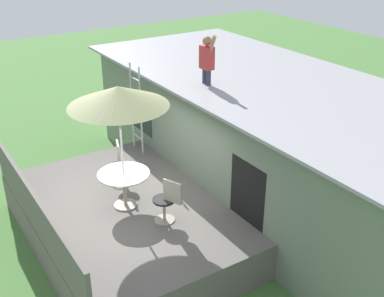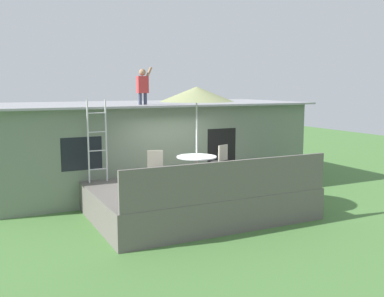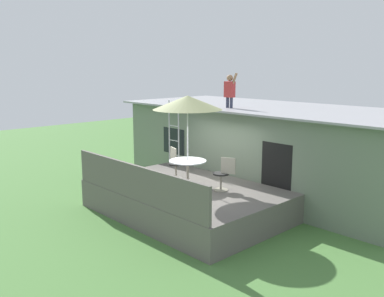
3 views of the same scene
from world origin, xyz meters
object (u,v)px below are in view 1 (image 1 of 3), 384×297
patio_umbrella (118,96)px  person_figure (207,57)px  step_ladder (136,109)px  patio_chair_left (119,165)px  patio_table (124,180)px  patio_chair_right (167,201)px

patio_umbrella → person_figure: 2.45m
patio_umbrella → step_ladder: size_ratio=1.15×
person_figure → patio_chair_left: person_figure is taller
person_figure → patio_table: bearing=-76.1°
patio_table → patio_umbrella: 1.76m
patio_chair_left → patio_chair_right: 1.86m
patio_umbrella → patio_chair_right: 2.16m
patio_umbrella → step_ladder: patio_umbrella is taller
person_figure → patio_umbrella: bearing=-76.1°
step_ladder → patio_chair_left: (1.34, -1.12, -0.64)m
patio_table → step_ladder: size_ratio=0.47×
person_figure → patio_chair_right: size_ratio=1.21×
patio_umbrella → person_figure: (-0.59, 2.37, 0.27)m
step_ladder → patio_chair_right: bearing=-17.3°
step_ladder → patio_chair_left: bearing=-39.9°
patio_umbrella → patio_chair_right: size_ratio=2.76×
patio_table → patio_chair_right: (0.96, 0.43, -0.13)m
patio_table → person_figure: (-0.59, 2.37, 2.03)m
patio_table → step_ladder: step_ladder is taller
person_figure → patio_chair_left: size_ratio=1.21×
patio_table → step_ladder: (-2.23, 1.42, 0.51)m
patio_umbrella → step_ladder: 2.93m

